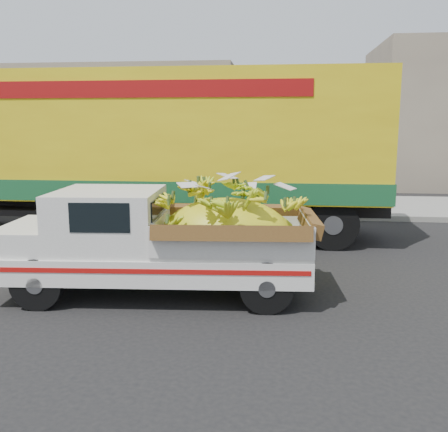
# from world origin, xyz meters

# --- Properties ---
(ground) EXTENTS (100.00, 100.00, 0.00)m
(ground) POSITION_xyz_m (0.00, 0.00, 0.00)
(ground) COLOR black
(ground) RESTS_ON ground
(curb) EXTENTS (60.00, 0.25, 0.15)m
(curb) POSITION_xyz_m (0.00, 6.18, 0.07)
(curb) COLOR gray
(curb) RESTS_ON ground
(sidewalk) EXTENTS (60.00, 4.00, 0.14)m
(sidewalk) POSITION_xyz_m (0.00, 8.28, 0.07)
(sidewalk) COLOR gray
(sidewalk) RESTS_ON ground
(building_left) EXTENTS (18.00, 6.00, 5.00)m
(building_left) POSITION_xyz_m (-8.00, 14.18, 2.50)
(building_left) COLOR gray
(building_left) RESTS_ON ground
(pickup_truck) EXTENTS (4.77, 2.00, 1.64)m
(pickup_truck) POSITION_xyz_m (1.32, -0.49, 0.88)
(pickup_truck) COLOR black
(pickup_truck) RESTS_ON ground
(semi_trailer) EXTENTS (12.01, 2.61, 3.80)m
(semi_trailer) POSITION_xyz_m (-0.68, 3.73, 2.12)
(semi_trailer) COLOR black
(semi_trailer) RESTS_ON ground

